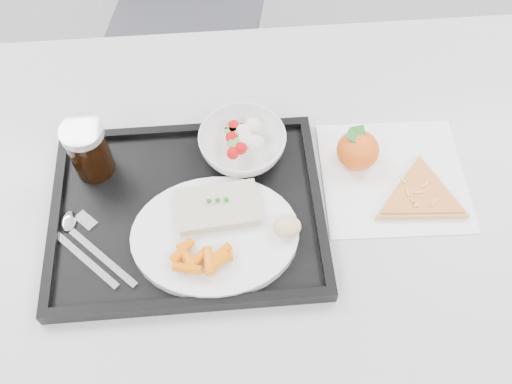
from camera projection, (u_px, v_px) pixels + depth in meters
table at (260, 207)px, 1.05m from camera, size 1.20×0.80×0.75m
tray at (188, 212)px, 0.96m from camera, size 0.45×0.35×0.03m
dinner_plate at (215, 235)px, 0.91m from camera, size 0.27×0.27×0.02m
fish_fillet at (218, 207)px, 0.92m from camera, size 0.14×0.09×0.03m
bread_roll at (287, 227)px, 0.90m from camera, size 0.05×0.05×0.03m
salad_bowl at (242, 144)px, 1.00m from camera, size 0.15×0.15×0.05m
cola_glass at (88, 149)px, 0.95m from camera, size 0.07×0.07×0.11m
cutlery at (85, 242)px, 0.92m from camera, size 0.14×0.15×0.01m
napkin at (393, 177)px, 1.00m from camera, size 0.26×0.25×0.00m
tangerine at (358, 150)px, 0.99m from camera, size 0.09×0.09×0.07m
pizza_slice at (421, 196)px, 0.97m from camera, size 0.25×0.25×0.02m
carrot_pile at (202, 259)px, 0.87m from camera, size 0.10×0.07×0.02m
salad_contents at (246, 138)px, 0.99m from camera, size 0.07×0.09×0.03m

